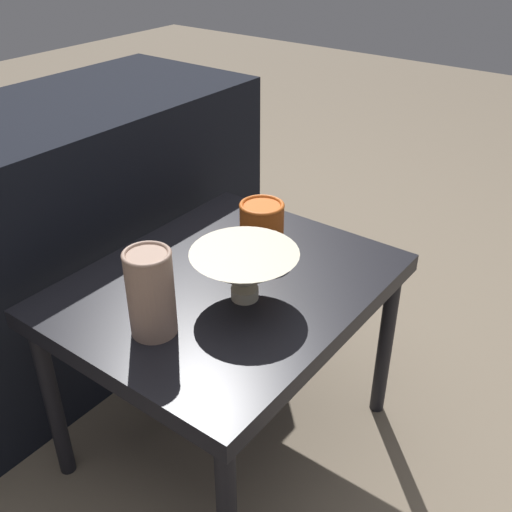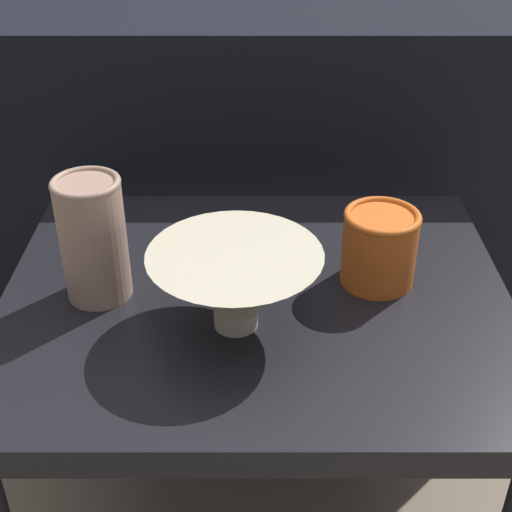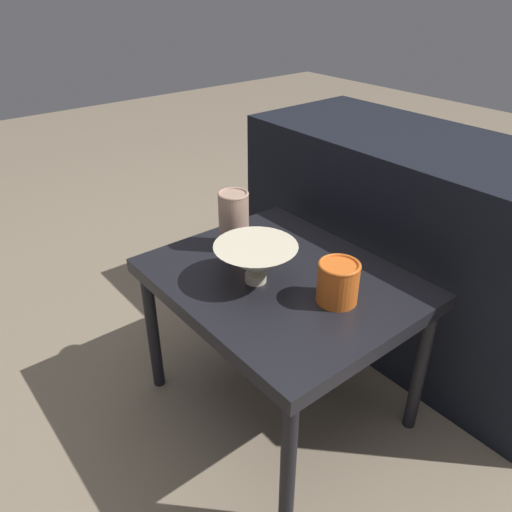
{
  "view_description": "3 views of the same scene",
  "coord_description": "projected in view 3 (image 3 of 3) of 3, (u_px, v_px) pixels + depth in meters",
  "views": [
    {
      "loc": [
        -0.8,
        -0.68,
        1.16
      ],
      "look_at": [
        0.01,
        -0.07,
        0.55
      ],
      "focal_mm": 42.0,
      "sensor_mm": 36.0,
      "label": 1
    },
    {
      "loc": [
        -0.0,
        -0.78,
        1.02
      ],
      "look_at": [
        -0.0,
        -0.05,
        0.56
      ],
      "focal_mm": 50.0,
      "sensor_mm": 36.0,
      "label": 2
    },
    {
      "loc": [
        0.82,
        -0.75,
        1.18
      ],
      "look_at": [
        -0.01,
        -0.08,
        0.55
      ],
      "focal_mm": 35.0,
      "sensor_mm": 36.0,
      "label": 3
    }
  ],
  "objects": [
    {
      "name": "vase_textured_left",
      "position": [
        234.0,
        219.0,
        1.42
      ],
      "size": [
        0.09,
        0.09,
        0.17
      ],
      "color": "tan",
      "rests_on": "table"
    },
    {
      "name": "bowl",
      "position": [
        256.0,
        260.0,
        1.27
      ],
      "size": [
        0.21,
        0.21,
        0.11
      ],
      "color": "beige",
      "rests_on": "table"
    },
    {
      "name": "table",
      "position": [
        281.0,
        292.0,
        1.34
      ],
      "size": [
        0.68,
        0.56,
        0.47
      ],
      "color": "black",
      "rests_on": "ground_plane"
    },
    {
      "name": "couch_backdrop",
      "position": [
        413.0,
        244.0,
        1.7
      ],
      "size": [
        1.19,
        0.5,
        0.71
      ],
      "color": "black",
      "rests_on": "ground_plane"
    },
    {
      "name": "vase_colorful_right",
      "position": [
        338.0,
        281.0,
        1.19
      ],
      "size": [
        0.1,
        0.1,
        0.11
      ],
      "color": "orange",
      "rests_on": "table"
    },
    {
      "name": "ground_plane",
      "position": [
        278.0,
        402.0,
        1.55
      ],
      "size": [
        8.0,
        8.0,
        0.0
      ],
      "primitive_type": "plane",
      "color": "#7F705B"
    }
  ]
}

